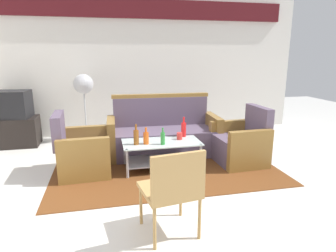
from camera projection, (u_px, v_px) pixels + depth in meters
ground_plane at (184, 197)px, 3.41m from camera, size 14.00×14.00×0.00m
wall_back at (145, 61)px, 5.95m from camera, size 6.52×0.19×2.80m
rug at (165, 167)px, 4.30m from camera, size 3.16×2.02×0.01m
couch at (163, 135)px, 4.82m from camera, size 1.82×0.80×0.96m
armchair_left at (82, 153)px, 4.03m from camera, size 0.73×0.78×0.85m
armchair_right at (241, 144)px, 4.43m from camera, size 0.73×0.79×0.85m
coffee_table at (161, 150)px, 4.20m from camera, size 1.10×0.60×0.40m
bottle_green at (163, 138)px, 4.00m from camera, size 0.06×0.06×0.24m
bottle_red at (184, 129)px, 4.39m from camera, size 0.07×0.07×0.30m
bottle_orange at (146, 138)px, 4.03m from camera, size 0.08×0.08×0.23m
bottle_brown at (136, 137)px, 4.00m from camera, size 0.07×0.07×0.29m
cup at (180, 136)px, 4.25m from camera, size 0.08×0.08×0.10m
tv_stand at (15, 132)px, 5.25m from camera, size 0.80×0.50×0.52m
television at (12, 104)px, 5.13m from camera, size 0.65×0.51×0.48m
pedestal_fan at (84, 88)px, 5.38m from camera, size 0.36×0.36×1.27m
wicker_chair at (173, 186)px, 2.56m from camera, size 0.55×0.55×0.84m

